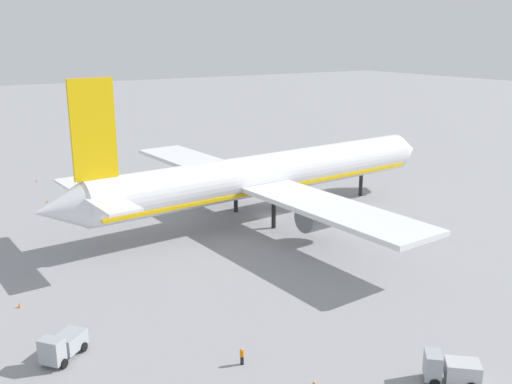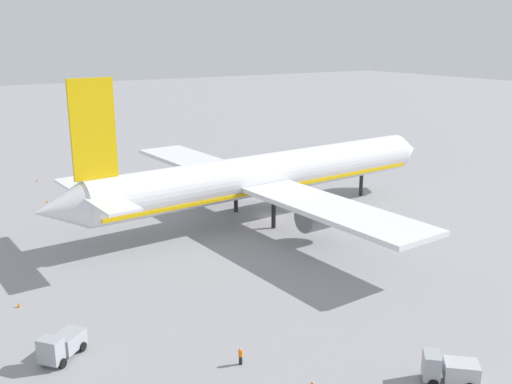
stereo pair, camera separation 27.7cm
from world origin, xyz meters
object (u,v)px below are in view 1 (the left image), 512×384
Objects in this scene: airliner at (263,176)px; service_truck_2 at (63,345)px; baggage_cart_0 at (186,156)px; ground_worker_3 at (242,356)px; service_truck_3 at (450,369)px; traffic_cone_3 at (19,305)px; traffic_cone_0 at (37,180)px; traffic_cone_2 at (47,201)px.

airliner is 47.15m from service_truck_2.
baggage_cart_0 is 91.10m from ground_worker_3.
traffic_cone_3 is (-28.76, 34.92, -1.09)m from service_truck_3.
service_truck_3 reaches higher than traffic_cone_0.
baggage_cart_0 is 35.67m from traffic_cone_0.
service_truck_2 is at bearing -83.57° from traffic_cone_3.
airliner is 49.93m from baggage_cart_0.
service_truck_2 is 13.24m from traffic_cone_3.
service_truck_2 is 72.09m from traffic_cone_0.
traffic_cone_3 is at bearing -162.40° from airliner.
airliner is 22.77× the size of baggage_cart_0.
airliner is 134.17× the size of traffic_cone_0.
service_truck_2 is 16.71m from ground_worker_3.
airliner reaches higher than service_truck_2.
traffic_cone_2 is at bearing -150.91° from baggage_cart_0.
baggage_cart_0 is (9.03, 48.69, -6.31)m from airliner.
traffic_cone_2 is (-2.89, 63.61, -0.56)m from ground_worker_3.
service_truck_3 is (-11.67, -47.75, -5.78)m from airliner.
traffic_cone_3 is at bearing 129.47° from service_truck_3.
service_truck_2 is 9.04× the size of traffic_cone_3.
service_truck_2 is 3.01× the size of ground_worker_3.
traffic_cone_2 is at bearing 92.60° from ground_worker_3.
baggage_cart_0 is at bearing 29.09° from traffic_cone_2.
airliner reaches higher than service_truck_3.
service_truck_3 is 45.25m from traffic_cone_3.
ground_worker_3 is 3.01× the size of traffic_cone_3.
baggage_cart_0 is 5.89× the size of traffic_cone_2.
service_truck_3 is 2.92× the size of ground_worker_3.
baggage_cart_0 is 5.89× the size of traffic_cone_3.
service_truck_3 is 8.78× the size of traffic_cone_3.
service_truck_3 reaches higher than ground_worker_3.
baggage_cart_0 reaches higher than traffic_cone_0.
baggage_cart_0 is 1.96× the size of ground_worker_3.
airliner reaches higher than traffic_cone_3.
traffic_cone_3 is (-12.17, -40.78, 0.00)m from traffic_cone_2.
service_truck_3 is at bearing -80.95° from traffic_cone_0.
ground_worker_3 is at bearing -35.58° from service_truck_2.
ground_worker_3 reaches higher than traffic_cone_2.
baggage_cart_0 is at bearing 79.49° from airliner.
service_truck_3 is 98.64m from baggage_cart_0.
traffic_cone_2 is (-28.25, 27.95, -6.87)m from airliner.
traffic_cone_3 is (-40.43, -12.83, -6.87)m from airliner.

